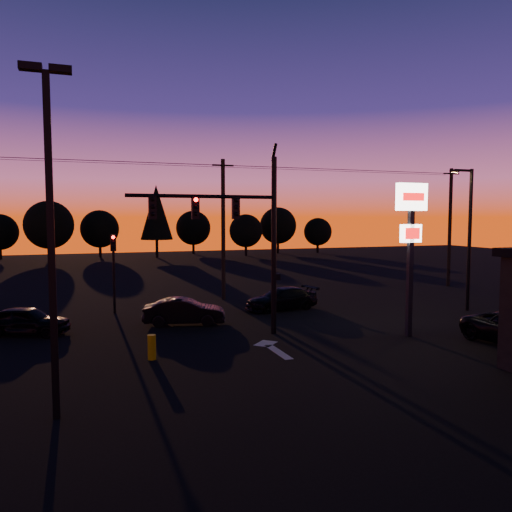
% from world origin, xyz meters
% --- Properties ---
extents(ground, '(120.00, 120.00, 0.00)m').
position_xyz_m(ground, '(0.00, 0.00, 0.00)').
color(ground, black).
rests_on(ground, ground).
extents(lane_arrow, '(1.20, 3.10, 0.01)m').
position_xyz_m(lane_arrow, '(0.50, 1.67, 0.01)').
color(lane_arrow, beige).
rests_on(lane_arrow, ground).
extents(traffic_signal_mast, '(6.79, 0.52, 8.58)m').
position_xyz_m(traffic_signal_mast, '(-0.10, 3.99, 4.94)').
color(traffic_signal_mast, black).
rests_on(traffic_signal_mast, ground).
extents(secondary_signal, '(0.30, 0.31, 4.35)m').
position_xyz_m(secondary_signal, '(-5.00, 11.49, 2.86)').
color(secondary_signal, black).
rests_on(secondary_signal, ground).
extents(parking_lot_light, '(1.25, 0.30, 9.14)m').
position_xyz_m(parking_lot_light, '(-7.50, -3.00, 5.27)').
color(parking_lot_light, black).
rests_on(parking_lot_light, ground).
extents(pylon_sign, '(1.50, 0.28, 6.80)m').
position_xyz_m(pylon_sign, '(7.00, 1.50, 4.91)').
color(pylon_sign, black).
rests_on(pylon_sign, ground).
extents(streetlight, '(1.55, 0.35, 8.00)m').
position_xyz_m(streetlight, '(13.91, 5.50, 4.42)').
color(streetlight, black).
rests_on(streetlight, ground).
extents(utility_pole_1, '(1.40, 0.26, 9.00)m').
position_xyz_m(utility_pole_1, '(2.00, 14.00, 4.59)').
color(utility_pole_1, black).
rests_on(utility_pole_1, ground).
extents(utility_pole_2, '(1.40, 0.26, 9.00)m').
position_xyz_m(utility_pole_2, '(20.00, 14.00, 4.59)').
color(utility_pole_2, black).
rests_on(utility_pole_2, ground).
extents(power_wires, '(36.00, 1.22, 0.07)m').
position_xyz_m(power_wires, '(2.00, 14.00, 8.57)').
color(power_wires, black).
rests_on(power_wires, ground).
extents(bollard, '(0.31, 0.31, 0.94)m').
position_xyz_m(bollard, '(-4.34, 1.65, 0.47)').
color(bollard, '#AB9702').
rests_on(bollard, ground).
extents(tree_1, '(4.54, 4.54, 5.71)m').
position_xyz_m(tree_1, '(-16.00, 53.00, 3.43)').
color(tree_1, black).
rests_on(tree_1, ground).
extents(tree_2, '(5.77, 5.78, 7.26)m').
position_xyz_m(tree_2, '(-10.00, 48.00, 4.37)').
color(tree_2, black).
rests_on(tree_2, ground).
extents(tree_3, '(4.95, 4.95, 6.22)m').
position_xyz_m(tree_3, '(-4.00, 52.00, 3.75)').
color(tree_3, black).
rests_on(tree_3, ground).
extents(tree_4, '(4.18, 4.18, 9.50)m').
position_xyz_m(tree_4, '(3.00, 49.00, 5.93)').
color(tree_4, black).
rests_on(tree_4, ground).
extents(tree_5, '(4.95, 4.95, 6.22)m').
position_xyz_m(tree_5, '(9.00, 54.00, 3.75)').
color(tree_5, black).
rests_on(tree_5, ground).
extents(tree_6, '(4.54, 4.54, 5.71)m').
position_xyz_m(tree_6, '(15.00, 48.00, 3.43)').
color(tree_6, black).
rests_on(tree_6, ground).
extents(tree_7, '(5.36, 5.36, 6.74)m').
position_xyz_m(tree_7, '(21.00, 51.00, 4.06)').
color(tree_7, black).
rests_on(tree_7, ground).
extents(tree_8, '(4.12, 4.12, 5.19)m').
position_xyz_m(tree_8, '(27.00, 50.00, 3.12)').
color(tree_8, black).
rests_on(tree_8, ground).
extents(car_left, '(4.09, 2.80, 1.29)m').
position_xyz_m(car_left, '(-9.13, 7.53, 0.65)').
color(car_left, black).
rests_on(car_left, ground).
extents(car_mid, '(4.20, 2.35, 1.31)m').
position_xyz_m(car_mid, '(-1.96, 7.27, 0.66)').
color(car_mid, black).
rests_on(car_mid, ground).
extents(car_right, '(4.58, 2.44, 1.26)m').
position_xyz_m(car_right, '(4.13, 9.35, 0.63)').
color(car_right, black).
rests_on(car_right, ground).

